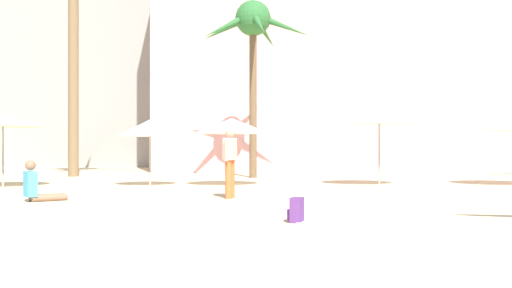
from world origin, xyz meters
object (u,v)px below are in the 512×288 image
object	(u,v)px
cafe_umbrella_3	(232,126)
person_near_right	(37,187)
palm_tree_far_left	(253,31)
cafe_umbrella_0	(3,120)
cafe_umbrella_4	(150,128)
backpack	(296,210)
cafe_umbrella_1	(379,116)
beach_towel	(354,222)
person_mid_right	(230,159)

from	to	relation	value
cafe_umbrella_3	person_near_right	size ratio (longest dim) A/B	2.54
palm_tree_far_left	cafe_umbrella_0	bearing A→B (deg)	-145.86
cafe_umbrella_4	backpack	size ratio (longest dim) A/B	5.04
cafe_umbrella_3	backpack	bearing A→B (deg)	-82.38
palm_tree_far_left	cafe_umbrella_0	world-z (taller)	palm_tree_far_left
cafe_umbrella_0	cafe_umbrella_4	size ratio (longest dim) A/B	1.23
palm_tree_far_left	backpack	bearing A→B (deg)	-88.00
backpack	person_near_right	size ratio (longest dim) A/B	0.43
palm_tree_far_left	cafe_umbrella_3	distance (m)	6.14
palm_tree_far_left	cafe_umbrella_0	xyz separation A→B (m)	(-7.78, -5.27, -3.78)
palm_tree_far_left	cafe_umbrella_3	bearing A→B (deg)	-99.20
palm_tree_far_left	backpack	distance (m)	15.01
cafe_umbrella_3	cafe_umbrella_4	world-z (taller)	cafe_umbrella_3
cafe_umbrella_1	beach_towel	xyz separation A→B (m)	(-2.55, -9.35, -2.22)
cafe_umbrella_0	person_mid_right	size ratio (longest dim) A/B	1.51
backpack	person_near_right	world-z (taller)	person_near_right
cafe_umbrella_0	person_mid_right	xyz separation A→B (m)	(7.05, -4.01, -1.12)
person_near_right	cafe_umbrella_0	bearing A→B (deg)	84.42
backpack	person_near_right	distance (m)	6.87
backpack	cafe_umbrella_0	bearing A→B (deg)	-26.58
cafe_umbrella_4	backpack	world-z (taller)	cafe_umbrella_4
cafe_umbrella_1	cafe_umbrella_4	size ratio (longest dim) A/B	1.17
palm_tree_far_left	person_near_right	world-z (taller)	palm_tree_far_left
cafe_umbrella_0	cafe_umbrella_1	xyz separation A→B (m)	(11.79, 0.67, 0.16)
cafe_umbrella_3	person_near_right	distance (m)	7.09
palm_tree_far_left	person_mid_right	world-z (taller)	palm_tree_far_left
palm_tree_far_left	cafe_umbrella_4	bearing A→B (deg)	-125.65
cafe_umbrella_1	backpack	xyz separation A→B (m)	(-3.52, -9.29, -2.03)
cafe_umbrella_0	cafe_umbrella_3	world-z (taller)	cafe_umbrella_0
palm_tree_far_left	cafe_umbrella_3	size ratio (longest dim) A/B	2.86
person_near_right	cafe_umbrella_4	bearing A→B (deg)	36.55
cafe_umbrella_1	backpack	distance (m)	10.14
palm_tree_far_left	person_mid_right	size ratio (longest dim) A/B	4.07
cafe_umbrella_4	backpack	bearing A→B (deg)	-67.30
cafe_umbrella_3	backpack	distance (m)	9.48
cafe_umbrella_0	beach_towel	bearing A→B (deg)	-43.24
cafe_umbrella_4	person_mid_right	distance (m)	5.37
cafe_umbrella_3	cafe_umbrella_0	bearing A→B (deg)	-174.90
palm_tree_far_left	person_mid_right	distance (m)	10.53
cafe_umbrella_0	backpack	distance (m)	12.09
cafe_umbrella_1	beach_towel	world-z (taller)	cafe_umbrella_1
cafe_umbrella_4	person_mid_right	size ratio (longest dim) A/B	1.22
person_near_right	cafe_umbrella_1	bearing A→B (deg)	-4.36
beach_towel	person_near_right	bearing A→B (deg)	148.95
palm_tree_far_left	cafe_umbrella_1	size ratio (longest dim) A/B	2.85
beach_towel	person_near_right	distance (m)	7.72
cafe_umbrella_4	beach_towel	world-z (taller)	cafe_umbrella_4
beach_towel	backpack	distance (m)	0.99
cafe_umbrella_0	cafe_umbrella_1	world-z (taller)	cafe_umbrella_1
cafe_umbrella_1	cafe_umbrella_3	distance (m)	4.77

